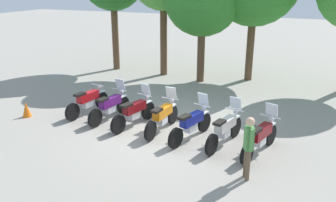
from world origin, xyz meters
name	(u,v)px	position (x,y,z in m)	size (l,w,h in m)	color
ground_plane	(162,131)	(0.00, 0.00, 0.00)	(80.00, 80.00, 0.00)	gray
motorcycle_0	(88,101)	(-3.20, 0.46, 0.50)	(0.68, 2.18, 0.99)	black
motorcycle_1	(110,106)	(-2.13, 0.28, 0.52)	(0.68, 2.18, 1.37)	black
motorcycle_2	(134,112)	(-1.06, 0.08, 0.52)	(0.78, 2.15, 1.37)	black
motorcycle_3	(163,116)	(0.00, 0.03, 0.52)	(0.62, 2.19, 1.37)	black
motorcycle_4	(192,124)	(1.07, -0.19, 0.52)	(0.84, 2.13, 1.37)	black
motorcycle_5	(225,129)	(2.14, -0.20, 0.52)	(0.78, 2.15, 1.37)	black
motorcycle_6	(261,137)	(3.21, -0.38, 0.52)	(0.85, 2.13, 1.37)	black
person_0	(249,144)	(3.10, -1.88, 0.96)	(0.29, 0.39, 1.65)	brown
traffic_cone	(26,109)	(-5.11, -0.66, 0.28)	(0.32, 0.32, 0.55)	orange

